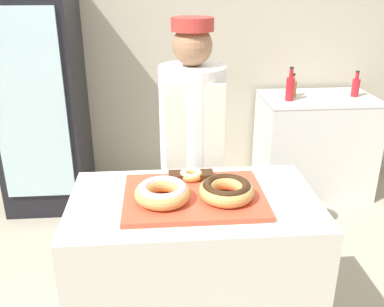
% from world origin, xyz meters
% --- Properties ---
extents(wall_back, '(8.00, 0.06, 2.70)m').
position_xyz_m(wall_back, '(0.00, 2.13, 1.35)').
color(wall_back, '#BCB29E').
rests_on(wall_back, ground_plane).
extents(display_counter, '(1.12, 0.65, 0.90)m').
position_xyz_m(display_counter, '(0.00, 0.00, 0.45)').
color(display_counter, beige).
rests_on(display_counter, ground_plane).
extents(serving_tray, '(0.62, 0.46, 0.02)m').
position_xyz_m(serving_tray, '(0.00, 0.00, 0.91)').
color(serving_tray, '#D84C33').
rests_on(serving_tray, display_counter).
extents(donut_light_glaze, '(0.24, 0.24, 0.08)m').
position_xyz_m(donut_light_glaze, '(-0.14, -0.05, 0.96)').
color(donut_light_glaze, tan).
rests_on(donut_light_glaze, serving_tray).
extents(donut_chocolate_glaze, '(0.24, 0.24, 0.08)m').
position_xyz_m(donut_chocolate_glaze, '(0.14, -0.05, 0.96)').
color(donut_chocolate_glaze, tan).
rests_on(donut_chocolate_glaze, serving_tray).
extents(donut_mini_center, '(0.12, 0.12, 0.04)m').
position_xyz_m(donut_mini_center, '(0.00, 0.16, 0.95)').
color(donut_mini_center, tan).
rests_on(donut_mini_center, serving_tray).
extents(brownie_back_left, '(0.08, 0.08, 0.03)m').
position_xyz_m(brownie_back_left, '(-0.07, 0.16, 0.94)').
color(brownie_back_left, '#382111').
rests_on(brownie_back_left, serving_tray).
extents(brownie_back_right, '(0.08, 0.08, 0.03)m').
position_xyz_m(brownie_back_right, '(0.07, 0.16, 0.94)').
color(brownie_back_right, '#382111').
rests_on(brownie_back_right, serving_tray).
extents(baker_person, '(0.37, 0.37, 1.63)m').
position_xyz_m(baker_person, '(0.04, 0.59, 0.86)').
color(baker_person, '#4C4C51').
rests_on(baker_person, ground_plane).
extents(beverage_fridge, '(0.64, 0.67, 1.79)m').
position_xyz_m(beverage_fridge, '(-1.08, 1.74, 0.89)').
color(beverage_fridge, black).
rests_on(beverage_fridge, ground_plane).
extents(chest_freezer, '(0.95, 0.62, 0.88)m').
position_xyz_m(chest_freezer, '(1.22, 1.74, 0.44)').
color(chest_freezer, silver).
rests_on(chest_freezer, ground_plane).
extents(bottle_red, '(0.06, 0.06, 0.22)m').
position_xyz_m(bottle_red, '(1.53, 1.74, 0.96)').
color(bottle_red, red).
rests_on(bottle_red, chest_freezer).
extents(bottle_red_b, '(0.07, 0.07, 0.28)m').
position_xyz_m(bottle_red_b, '(0.93, 1.66, 0.98)').
color(bottle_red_b, red).
rests_on(bottle_red_b, chest_freezer).
extents(bottle_amber, '(0.08, 0.08, 0.20)m').
position_xyz_m(bottle_amber, '(0.99, 1.78, 0.95)').
color(bottle_amber, '#99661E').
rests_on(bottle_amber, chest_freezer).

